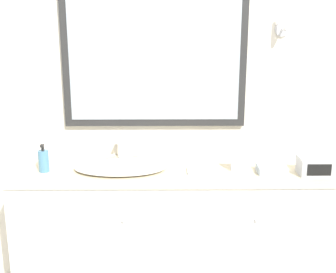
# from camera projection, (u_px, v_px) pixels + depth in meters

# --- Properties ---
(wall_back) EXTENTS (8.00, 0.18, 2.55)m
(wall_back) POSITION_uv_depth(u_px,v_px,m) (186.00, 97.00, 3.03)
(wall_back) COLOR silver
(wall_back) RESTS_ON ground_plane
(vanity_counter) EXTENTS (2.17, 0.55, 0.90)m
(vanity_counter) POSITION_uv_depth(u_px,v_px,m) (187.00, 235.00, 2.97)
(vanity_counter) COLOR silver
(vanity_counter) RESTS_ON ground_plane
(sink_basin) EXTENTS (0.55, 0.38, 0.19)m
(sink_basin) POSITION_uv_depth(u_px,v_px,m) (120.00, 166.00, 2.82)
(sink_basin) COLOR silver
(sink_basin) RESTS_ON vanity_counter
(soap_bottle) EXTENTS (0.06, 0.06, 0.17)m
(soap_bottle) POSITION_uv_depth(u_px,v_px,m) (44.00, 161.00, 2.77)
(soap_bottle) COLOR teal
(soap_bottle) RESTS_ON vanity_counter
(appliance_box) EXTENTS (0.20, 0.14, 0.10)m
(appliance_box) POSITION_uv_depth(u_px,v_px,m) (316.00, 166.00, 2.73)
(appliance_box) COLOR #BCBCC1
(appliance_box) RESTS_ON vanity_counter
(picture_frame) EXTENTS (0.10, 0.01, 0.13)m
(picture_frame) POSITION_uv_depth(u_px,v_px,m) (239.00, 161.00, 2.78)
(picture_frame) COLOR #B2B2B7
(picture_frame) RESTS_ON vanity_counter
(hand_towel_near_sink) EXTENTS (0.17, 0.13, 0.04)m
(hand_towel_near_sink) POSITION_uv_depth(u_px,v_px,m) (272.00, 169.00, 2.76)
(hand_towel_near_sink) COLOR #A8B7C6
(hand_towel_near_sink) RESTS_ON vanity_counter
(metal_tray) EXTENTS (0.18, 0.12, 0.01)m
(metal_tray) POSITION_uv_depth(u_px,v_px,m) (203.00, 171.00, 2.78)
(metal_tray) COLOR #ADADB2
(metal_tray) RESTS_ON vanity_counter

